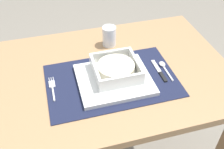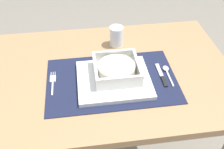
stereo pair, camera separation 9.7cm
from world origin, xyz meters
TOP-DOWN VIEW (x-y plane):
  - dining_table at (0.00, 0.00)m, footprint 0.97×0.66m
  - placemat at (0.00, -0.05)m, footprint 0.48×0.31m
  - serving_plate at (0.01, -0.06)m, footprint 0.27×0.23m
  - porridge_bowl at (0.02, -0.04)m, footprint 0.17×0.17m
  - fork at (-0.22, -0.04)m, footprint 0.02×0.13m
  - spoon at (0.22, -0.04)m, footprint 0.02×0.12m
  - butter_knife at (0.19, -0.06)m, footprint 0.01×0.13m
  - drinking_glass at (0.05, 0.18)m, footprint 0.06×0.06m

SIDE VIEW (x-z plane):
  - dining_table at x=0.00m, z-range 0.26..1.01m
  - placemat at x=0.00m, z-range 0.75..0.76m
  - fork at x=-0.22m, z-range 0.76..0.76m
  - butter_knife at x=0.19m, z-range 0.76..0.76m
  - spoon at x=0.22m, z-range 0.76..0.77m
  - serving_plate at x=0.01m, z-range 0.76..0.77m
  - drinking_glass at x=0.05m, z-range 0.75..0.84m
  - porridge_bowl at x=0.02m, z-range 0.77..0.82m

